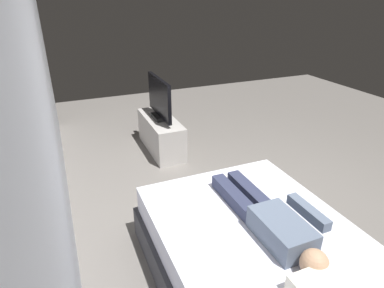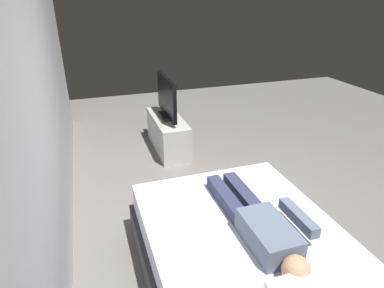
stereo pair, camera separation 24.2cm
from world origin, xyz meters
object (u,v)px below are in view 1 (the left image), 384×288
object	(u,v)px
person	(272,220)
remote	(301,205)
tv_stand	(161,134)
tv	(159,99)
bed	(260,263)

from	to	relation	value
person	remote	xyz separation A→B (m)	(0.15, -0.40, -0.07)
remote	tv_stand	bearing A→B (deg)	9.42
tv_stand	tv	world-z (taller)	tv
remote	tv	bearing A→B (deg)	9.42
bed	person	distance (m)	0.37
tv	remote	bearing A→B (deg)	-170.58
bed	tv	world-z (taller)	tv
person	tv_stand	distance (m)	2.70
remote	tv	xyz separation A→B (m)	(2.53, 0.42, 0.24)
person	tv_stand	xyz separation A→B (m)	(2.68, 0.01, -0.37)
tv	bed	bearing A→B (deg)	178.45
bed	tv	size ratio (longest dim) A/B	2.32
remote	tv_stand	world-z (taller)	remote
remote	tv	world-z (taller)	tv
person	remote	distance (m)	0.44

